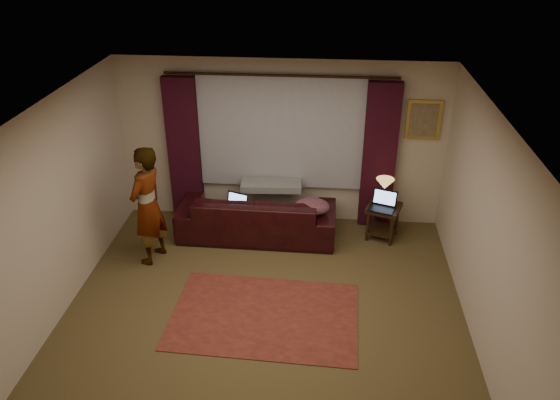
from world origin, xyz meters
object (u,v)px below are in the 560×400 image
object	(u,v)px
end_table	(382,222)
person	(148,206)
tiffany_lamp	(384,192)
sofa	(257,207)
laptop_sofa	(233,204)
laptop_table	(382,202)

from	to	relation	value
end_table	person	xyz separation A→B (m)	(-3.32, -0.88, 0.59)
end_table	tiffany_lamp	bearing A→B (deg)	108.28
sofa	person	distance (m)	1.66
sofa	end_table	distance (m)	1.93
end_table	person	bearing A→B (deg)	-165.16
laptop_sofa	tiffany_lamp	xyz separation A→B (m)	(2.23, 0.30, 0.15)
laptop_sofa	person	size ratio (longest dim) A/B	0.21
person	laptop_table	bearing A→B (deg)	120.41
laptop_table	person	distance (m)	3.37
end_table	laptop_table	distance (m)	0.42
tiffany_lamp	sofa	bearing A→B (deg)	-175.71
tiffany_lamp	person	xyz separation A→B (m)	(-3.31, -0.93, 0.11)
sofa	laptop_sofa	world-z (taller)	sofa
laptop_sofa	person	bearing A→B (deg)	-129.72
sofa	person	xyz separation A→B (m)	(-1.41, -0.79, 0.38)
person	end_table	bearing A→B (deg)	122.02
sofa	tiffany_lamp	bearing A→B (deg)	-174.96
sofa	person	world-z (taller)	person
tiffany_lamp	person	world-z (taller)	person
tiffany_lamp	laptop_table	distance (m)	0.18
sofa	laptop_sofa	size ratio (longest dim) A/B	6.45
tiffany_lamp	laptop_table	bearing A→B (deg)	-100.73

